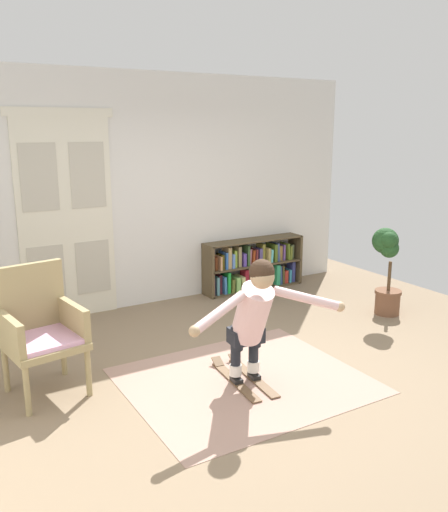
{
  "coord_description": "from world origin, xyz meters",
  "views": [
    {
      "loc": [
        -2.58,
        -3.68,
        2.24
      ],
      "look_at": [
        -0.08,
        0.55,
        1.05
      ],
      "focal_mm": 37.54,
      "sensor_mm": 36.0,
      "label": 1
    }
  ],
  "objects_px": {
    "skis_pair": "(243,377)",
    "wicker_chair": "(40,327)",
    "bookshelf": "(253,267)",
    "potted_plant": "(387,265)",
    "person_skier": "(254,312)"
  },
  "relations": [
    {
      "from": "bookshelf",
      "to": "skis_pair",
      "type": "relative_size",
      "value": 1.71
    },
    {
      "from": "potted_plant",
      "to": "person_skier",
      "type": "height_order",
      "value": "person_skier"
    },
    {
      "from": "wicker_chair",
      "to": "person_skier",
      "type": "xyz_separation_m",
      "value": [
        1.58,
        -0.9,
        0.12
      ]
    },
    {
      "from": "bookshelf",
      "to": "wicker_chair",
      "type": "distance_m",
      "value": 3.61
    },
    {
      "from": "skis_pair",
      "to": "wicker_chair",
      "type": "bearing_deg",
      "value": 156.14
    },
    {
      "from": "bookshelf",
      "to": "potted_plant",
      "type": "distance_m",
      "value": 1.92
    },
    {
      "from": "bookshelf",
      "to": "person_skier",
      "type": "xyz_separation_m",
      "value": [
        -1.65,
        -2.5,
        0.38
      ]
    },
    {
      "from": "skis_pair",
      "to": "person_skier",
      "type": "height_order",
      "value": "person_skier"
    },
    {
      "from": "potted_plant",
      "to": "skis_pair",
      "type": "height_order",
      "value": "potted_plant"
    },
    {
      "from": "wicker_chair",
      "to": "person_skier",
      "type": "distance_m",
      "value": 1.82
    },
    {
      "from": "bookshelf",
      "to": "wicker_chair",
      "type": "height_order",
      "value": "wicker_chair"
    },
    {
      "from": "skis_pair",
      "to": "person_skier",
      "type": "relative_size",
      "value": 0.62
    },
    {
      "from": "wicker_chair",
      "to": "skis_pair",
      "type": "distance_m",
      "value": 1.83
    },
    {
      "from": "person_skier",
      "to": "wicker_chair",
      "type": "bearing_deg",
      "value": 150.41
    },
    {
      "from": "person_skier",
      "to": "skis_pair",
      "type": "bearing_deg",
      "value": 84.53
    }
  ]
}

